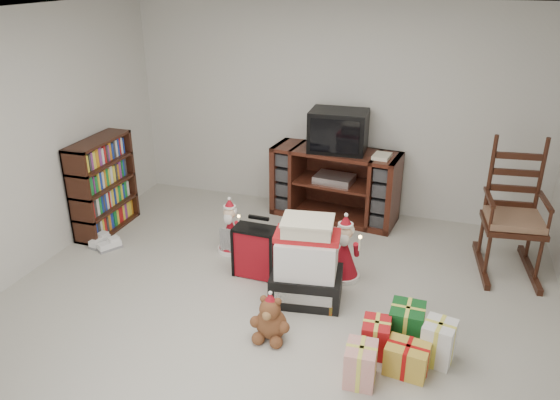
# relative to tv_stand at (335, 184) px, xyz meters

# --- Properties ---
(room) EXTENTS (5.01, 5.01, 2.51)m
(room) POSITION_rel_tv_stand_xyz_m (-0.10, -2.20, 0.82)
(room) COLOR beige
(room) RESTS_ON ground
(tv_stand) EXTENTS (1.53, 0.70, 0.85)m
(tv_stand) POSITION_rel_tv_stand_xyz_m (0.00, 0.00, 0.00)
(tv_stand) COLOR #492115
(tv_stand) RESTS_ON floor
(bookshelf) EXTENTS (0.29, 0.88, 1.08)m
(bookshelf) POSITION_rel_tv_stand_xyz_m (-2.42, -1.13, 0.09)
(bookshelf) COLOR #32160D
(bookshelf) RESTS_ON floor
(rocking_chair) EXTENTS (0.66, 0.97, 1.38)m
(rocking_chair) POSITION_rel_tv_stand_xyz_m (1.93, -0.63, 0.05)
(rocking_chair) COLOR #32160D
(rocking_chair) RESTS_ON floor
(gift_pile) EXTENTS (0.69, 0.54, 0.79)m
(gift_pile) POSITION_rel_tv_stand_xyz_m (0.16, -1.83, -0.08)
(gift_pile) COLOR black
(gift_pile) RESTS_ON floor
(red_suitcase) EXTENTS (0.40, 0.22, 0.60)m
(red_suitcase) POSITION_rel_tv_stand_xyz_m (-0.43, -1.57, -0.16)
(red_suitcase) COLOR maroon
(red_suitcase) RESTS_ON floor
(stocking) EXTENTS (0.26, 0.11, 0.55)m
(stocking) POSITION_rel_tv_stand_xyz_m (0.23, -1.95, -0.15)
(stocking) COLOR #0C731C
(stocking) RESTS_ON floor
(teddy_bear) EXTENTS (0.26, 0.23, 0.39)m
(teddy_bear) POSITION_rel_tv_stand_xyz_m (0.03, -2.46, -0.25)
(teddy_bear) COLOR brown
(teddy_bear) RESTS_ON floor
(santa_figurine) EXTENTS (0.33, 0.31, 0.68)m
(santa_figurine) POSITION_rel_tv_stand_xyz_m (0.40, -1.35, -0.16)
(santa_figurine) COLOR maroon
(santa_figurine) RESTS_ON floor
(mrs_claus_figurine) EXTENTS (0.30, 0.28, 0.61)m
(mrs_claus_figurine) POSITION_rel_tv_stand_xyz_m (-0.86, -1.18, -0.19)
(mrs_claus_figurine) COLOR maroon
(mrs_claus_figurine) RESTS_ON floor
(sneaker_pair) EXTENTS (0.34, 0.27, 0.09)m
(sneaker_pair) POSITION_rel_tv_stand_xyz_m (-2.19, -1.54, -0.38)
(sneaker_pair) COLOR white
(sneaker_pair) RESTS_ON floor
(gift_cluster) EXTENTS (0.79, 0.90, 0.27)m
(gift_cluster) POSITION_rel_tv_stand_xyz_m (1.05, -2.42, -0.29)
(gift_cluster) COLOR #B41418
(gift_cluster) RESTS_ON floor
(crt_television) EXTENTS (0.66, 0.49, 0.47)m
(crt_television) POSITION_rel_tv_stand_xyz_m (0.02, -0.01, 0.66)
(crt_television) COLOR black
(crt_television) RESTS_ON tv_stand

